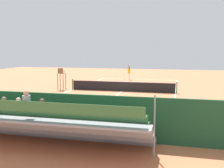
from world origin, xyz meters
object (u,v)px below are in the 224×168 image
Objects in this scene: bleacher_stand at (43,123)px; tennis_ball_far at (134,82)px; tennis_ball_near at (116,80)px; tennis_racket at (122,79)px; tennis_net at (122,86)px; umpire_chair at (61,76)px; courtside_bench at (124,124)px; equipment_bag at (82,130)px; tennis_player at (129,72)px.

bleacher_stand is 137.27× the size of tennis_ball_far.
tennis_racket is at bearing -112.34° from tennis_ball_near.
umpire_chair reaches higher than tennis_net.
tennis_racket is (2.25, -10.77, -0.49)m from tennis_net.
courtside_bench is at bearing 104.14° from tennis_ball_near.
bleacher_stand is at bearing 90.18° from tennis_ball_far.
equipment_bag reaches higher than tennis_ball_near.
courtside_bench reaches higher than equipment_bag.
tennis_racket is (-3.95, -10.96, -1.30)m from umpire_chair.
bleacher_stand is 16.32m from umpire_chair.
courtside_bench is (-2.91, 13.27, 0.06)m from tennis_net.
tennis_ball_far is (-5.99, -8.08, -1.28)m from umpire_chair.
tennis_player reaches higher than tennis_ball_near.
tennis_net is at bearing 91.51° from tennis_ball_far.
tennis_ball_far is (3.12, -21.16, -0.53)m from courtside_bench.
umpire_chair reaches higher than tennis_ball_far.
tennis_racket is at bearing -54.70° from tennis_ball_far.
equipment_bag is 13.64× the size of tennis_ball_near.
equipment_bag is at bearing 118.15° from umpire_chair.
bleacher_stand reaches higher than tennis_ball_far.
tennis_player reaches higher than tennis_ball_far.
tennis_net is 5.35× the size of tennis_player.
equipment_bag is 1.58× the size of tennis_racket.
tennis_ball_near is at bearing -109.46° from umpire_chair.
tennis_player reaches higher than tennis_racket.
tennis_player is at bearing -66.29° from tennis_ball_far.
tennis_ball_near is at bearing -30.36° from tennis_ball_far.
equipment_bag is at bearing 95.05° from tennis_player.
tennis_net is 11.02m from tennis_racket.
tennis_ball_far is at bearing 125.30° from tennis_racket.
tennis_net reaches higher than tennis_ball_near.
tennis_racket is 8.65× the size of tennis_ball_far.
tennis_ball_near is 1.00× the size of tennis_ball_far.
umpire_chair is 1.19× the size of courtside_bench.
tennis_player is 3.37× the size of tennis_racket.
bleacher_stand is at bearing 62.54° from equipment_bag.
tennis_ball_near is (0.56, 1.36, 0.02)m from tennis_racket.
umpire_chair is (6.06, -15.15, 0.38)m from bleacher_stand.
tennis_player is (1.22, -10.19, 0.51)m from tennis_net.
tennis_racket is at bearing -109.83° from umpire_chair.
tennis_net is 13.43m from equipment_bag.
umpire_chair is 1.11× the size of tennis_player.
umpire_chair is at bearing -68.18° from bleacher_stand.
tennis_ball_near is at bearing -73.39° from tennis_net.
courtside_bench is at bearing -176.40° from equipment_bag.
tennis_net is at bearing 101.79° from tennis_racket.
tennis_player reaches higher than courtside_bench.
tennis_ball_near is (2.81, -9.41, -0.47)m from tennis_net.
umpire_chair is (6.20, 0.19, 0.81)m from tennis_net.
tennis_racket is 3.53m from tennis_ball_far.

